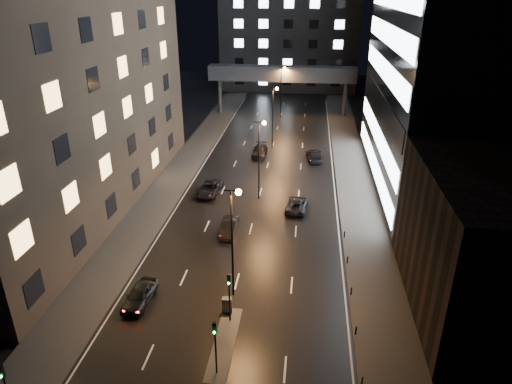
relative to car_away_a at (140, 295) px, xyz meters
The scene contains 24 objects.
ground 34.86m from the car_away_a, 77.21° to the left, with size 160.00×160.00×0.00m, color black.
sidewalk_left 29.39m from the car_away_a, 99.38° to the left, with size 5.00×110.00×0.15m, color #383533.
sidewalk_right 35.35m from the car_away_a, 55.11° to the left, with size 5.00×110.00×0.15m, color #383533.
building_left 30.19m from the car_away_a, 129.42° to the left, with size 15.00×48.00×40.00m, color #2D2319.
building_right_low 28.36m from the car_away_a, ahead, with size 10.00×18.00×12.00m, color black.
building_right_glass 49.41m from the car_away_a, 42.51° to the left, with size 20.00×36.00×45.00m, color black.
building_far 93.05m from the car_away_a, 85.21° to the left, with size 34.00×14.00×25.00m, color #333335.
skybridge 64.89m from the car_away_a, 83.13° to the left, with size 30.00×3.00×10.00m.
median_island 8.99m from the car_away_a, 26.59° to the right, with size 1.60×8.00×0.15m, color #383533.
traffic_signal_near 8.48m from the car_away_a, 10.72° to the right, with size 0.28×0.34×4.40m.
traffic_signal_far 10.90m from the car_away_a, 41.21° to the right, with size 0.28×0.34×4.40m.
traffic_signal_corner 12.78m from the car_away_a, 107.49° to the right, with size 0.28×0.34×4.40m.
bollard_row 17.92m from the car_away_a, ahead, with size 0.12×25.12×0.90m.
streetlight_near 9.93m from the car_away_a, 14.18° to the left, with size 1.45×0.50×10.15m.
streetlight_mid_a 24.05m from the car_away_a, 70.30° to the left, with size 1.45×0.50×10.15m.
streetlight_mid_b 43.10m from the car_away_a, 79.38° to the left, with size 1.45×0.50×10.15m.
streetlight_far 62.75m from the car_away_a, 82.76° to the left, with size 1.45×0.50×10.15m.
car_away_a is the anchor object (origin of this frame).
car_away_b 13.90m from the car_away_a, 66.85° to the left, with size 1.58×4.54×1.50m, color black.
car_away_c 22.61m from the car_away_a, 86.89° to the left, with size 2.51×5.44×1.51m, color black.
car_away_d 38.49m from the car_away_a, 80.92° to the left, with size 2.20×5.42×1.57m, color black.
car_toward_a 23.12m from the car_away_a, 56.95° to the left, with size 2.33×5.06×1.41m, color black.
car_toward_b 39.94m from the car_away_a, 68.40° to the left, with size 2.28×5.62×1.63m, color black.
utility_cabinet 7.63m from the car_away_a, ahead, with size 0.79×0.51×1.36m, color #434345.
Camera 1 is at (5.78, -24.22, 24.64)m, focal length 32.00 mm.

